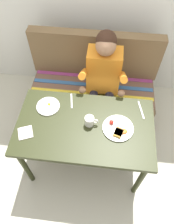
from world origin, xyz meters
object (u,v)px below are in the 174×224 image
Objects in this scene: couch at (93,90)px; fork at (72,101)px; person at (103,77)px; table at (85,130)px; napkin at (25,133)px; coffee_mug at (90,121)px; knife at (141,110)px; plate_breakfast at (118,128)px; plate_eggs at (48,106)px.

couch is 0.67m from fork.
couch is 1.19× the size of person.
couch is 0.46m from person.
napkin reaches higher than table.
coffee_mug is 0.49m from knife.
couch reaches higher than coffee_mug.
fork is (-0.16, -0.51, 0.40)m from couch.
couch is 8.47× the size of fork.
person is 0.57m from coffee_mug.
plate_breakfast is at bearing -144.93° from knife.
coffee_mug reaches higher than knife.
table is 0.52m from napkin.
person reaches higher than coffee_mug.
knife is (0.85, 0.06, -0.01)m from plate_eggs.
couch is at bearing 110.29° from plate_breakfast.
person reaches higher than table.
plate_breakfast is at bearing -40.72° from fork.
person is (0.11, -0.17, 0.41)m from couch.
napkin is (-0.49, -0.90, 0.40)m from couch.
plate_breakfast reaches higher than plate_eggs.
person reaches higher than couch.
table is 0.40m from plate_eggs.
plate_breakfast is at bearing 9.37° from napkin.
person is 5.70× the size of plate_eggs.
fork is (0.33, 0.38, -0.00)m from napkin.
person is at bearing -56.92° from couch.
coffee_mug is 0.55m from napkin.
napkin is (-0.61, -0.72, -0.01)m from person.
coffee_mug is at bearing -60.30° from fork.
fork is at bearing -128.88° from person.
napkin reaches higher than fork.
couch is (0.00, 0.76, -0.32)m from table.
plate_breakfast reaches higher than napkin.
plate_breakfast is 0.30m from knife.
coffee_mug reaches higher than plate_breakfast.
plate_eggs is 0.22m from fork.
table is 0.99× the size of person.
knife is (0.98, 0.36, -0.00)m from napkin.
fork is (-0.27, -0.34, -0.01)m from person.
napkin is at bearing -170.63° from plate_breakfast.
person is 10.15× the size of napkin.
couch is 1.10m from napkin.
couch is 12.20× the size of coffee_mug.
plate_eggs is at bearing -137.86° from person.
couch is at bearing 118.81° from knife.
coffee_mug is (0.40, -0.14, 0.04)m from plate_eggs.
couch is 6.77× the size of plate_eggs.
coffee_mug is (-0.08, -0.57, 0.04)m from person.
table is 0.54m from knife.
knife is (0.37, -0.37, -0.01)m from person.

